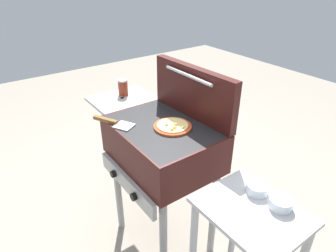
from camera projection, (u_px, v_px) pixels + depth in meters
ground_plane at (164, 237)px, 2.10m from camera, size 8.00×8.00×0.00m
grill at (161, 146)px, 1.75m from camera, size 0.96×0.53×0.90m
grill_lid_open at (193, 92)px, 1.71m from camera, size 0.63×0.09×0.30m
pizza_cheese at (173, 126)px, 1.65m from camera, size 0.21×0.21×0.03m
sauce_jar at (123, 88)px, 2.03m from camera, size 0.06×0.06×0.11m
spatula at (113, 122)px, 1.69m from camera, size 0.26×0.17×0.02m
prep_table at (246, 247)px, 1.36m from camera, size 0.44×0.36×0.79m
topping_bowl_near at (257, 189)px, 1.34m from camera, size 0.10×0.10×0.04m
topping_bowl_far at (280, 203)px, 1.26m from camera, size 0.10×0.10×0.04m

